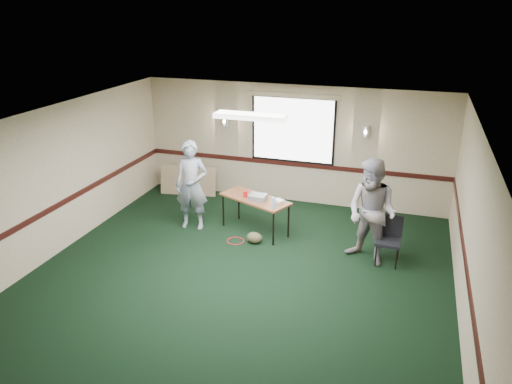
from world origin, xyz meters
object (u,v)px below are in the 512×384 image
(projector, at_px, (258,197))
(person_left, at_px, (192,185))
(conference_chair, at_px, (389,236))
(person_right, at_px, (372,213))
(folding_table, at_px, (255,200))

(projector, xyz_separation_m, person_left, (-1.37, -0.12, 0.13))
(projector, xyz_separation_m, conference_chair, (2.57, -0.35, -0.28))
(person_left, xyz_separation_m, person_right, (3.60, -0.36, 0.04))
(folding_table, relative_size, person_right, 0.82)
(folding_table, height_order, person_right, person_right)
(projector, distance_m, conference_chair, 2.61)
(person_right, bearing_deg, folding_table, -167.32)
(conference_chair, relative_size, person_right, 0.45)
(conference_chair, bearing_deg, folding_table, 172.70)
(conference_chair, distance_m, person_left, 3.96)
(projector, height_order, conference_chair, conference_chair)
(projector, relative_size, conference_chair, 0.38)
(folding_table, xyz_separation_m, projector, (0.08, -0.08, 0.11))
(conference_chair, xyz_separation_m, person_left, (-3.94, 0.24, 0.42))
(projector, bearing_deg, folding_table, 139.15)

